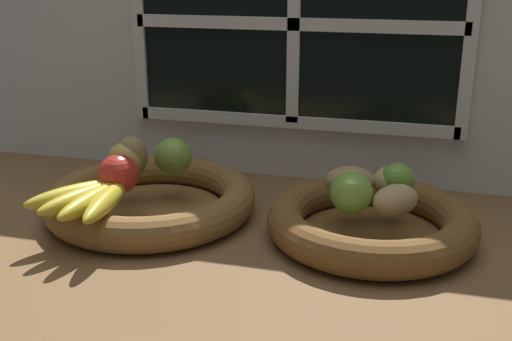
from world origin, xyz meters
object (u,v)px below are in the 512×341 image
at_px(fruit_bowl_left, 151,200).
at_px(fruit_bowl_right, 371,222).
at_px(lime_near, 351,193).
at_px(lime_far, 397,180).
at_px(potato_oblong, 350,181).
at_px(apple_green_back, 173,156).
at_px(apple_red_front, 119,174).
at_px(banana_bunch_front, 91,197).
at_px(apple_golden_left, 125,160).
at_px(potato_back, 390,181).
at_px(pear_brown, 132,157).
at_px(potato_small, 395,200).

xyz_separation_m(fruit_bowl_left, fruit_bowl_right, (0.38, 0.00, 0.00)).
bearing_deg(lime_near, lime_far, 54.16).
height_order(fruit_bowl_right, potato_oblong, potato_oblong).
relative_size(fruit_bowl_right, lime_far, 5.83).
distance_m(fruit_bowl_right, apple_green_back, 0.37).
bearing_deg(lime_far, lime_near, -125.84).
distance_m(fruit_bowl_left, apple_red_front, 0.09).
bearing_deg(lime_far, apple_green_back, 178.46).
bearing_deg(fruit_bowl_right, banana_bunch_front, -163.90).
xyz_separation_m(apple_golden_left, banana_bunch_front, (0.01, -0.14, -0.02)).
relative_size(fruit_bowl_right, apple_red_front, 5.04).
bearing_deg(apple_red_front, fruit_bowl_left, 63.97).
xyz_separation_m(banana_bunch_front, lime_far, (0.46, 0.17, 0.01)).
xyz_separation_m(banana_bunch_front, potato_back, (0.45, 0.17, 0.01)).
relative_size(apple_golden_left, banana_bunch_front, 0.35).
bearing_deg(apple_green_back, fruit_bowl_left, -112.92).
distance_m(pear_brown, potato_oblong, 0.38).
height_order(apple_red_front, potato_small, apple_red_front).
relative_size(fruit_bowl_left, banana_bunch_front, 1.99).
relative_size(potato_oblong, lime_near, 1.26).
xyz_separation_m(potato_oblong, lime_far, (0.07, 0.01, 0.00)).
xyz_separation_m(pear_brown, potato_small, (0.46, -0.06, -0.01)).
relative_size(apple_red_front, potato_back, 1.06).
height_order(apple_green_back, potato_back, apple_green_back).
bearing_deg(apple_red_front, apple_green_back, 65.46).
height_order(apple_red_front, lime_near, apple_red_front).
height_order(pear_brown, banana_bunch_front, pear_brown).
bearing_deg(potato_oblong, apple_green_back, 175.92).
bearing_deg(apple_green_back, potato_oblong, -4.08).
bearing_deg(potato_oblong, fruit_bowl_left, -174.72).
xyz_separation_m(fruit_bowl_right, apple_golden_left, (-0.43, 0.02, 0.06)).
xyz_separation_m(pear_brown, lime_near, (0.40, -0.07, -0.00)).
xyz_separation_m(apple_golden_left, potato_oblong, (0.39, 0.01, -0.01)).
xyz_separation_m(apple_golden_left, potato_small, (0.47, -0.05, -0.01)).
bearing_deg(potato_oblong, apple_red_front, -166.45).
bearing_deg(banana_bunch_front, fruit_bowl_left, 70.52).
bearing_deg(lime_near, fruit_bowl_left, 172.94).
xyz_separation_m(apple_red_front, potato_back, (0.43, 0.11, -0.01)).
height_order(apple_red_front, potato_back, apple_red_front).
bearing_deg(lime_far, apple_golden_left, -176.78).
relative_size(apple_golden_left, lime_near, 0.99).
distance_m(potato_oblong, potato_back, 0.07).
distance_m(fruit_bowl_left, apple_green_back, 0.09).
xyz_separation_m(apple_red_front, pear_brown, (-0.02, 0.08, 0.00)).
bearing_deg(lime_far, apple_red_front, -167.17).
bearing_deg(fruit_bowl_right, fruit_bowl_left, 180.00).
distance_m(fruit_bowl_right, lime_near, 0.08).
distance_m(apple_green_back, lime_far, 0.39).
distance_m(apple_red_front, potato_small, 0.45).
bearing_deg(pear_brown, lime_near, -9.99).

